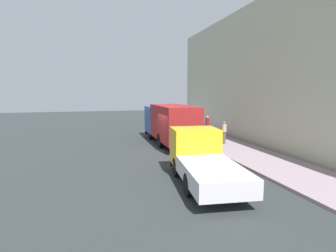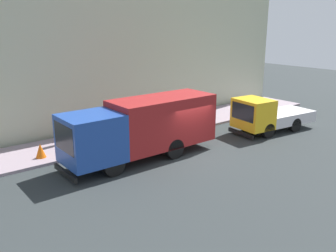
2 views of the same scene
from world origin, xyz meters
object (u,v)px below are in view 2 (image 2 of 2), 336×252
at_px(large_utility_truck, 143,126).
at_px(traffic_cone_orange, 41,150).
at_px(pedestrian_standing, 106,128).
at_px(pedestrian_third, 133,119).
at_px(pedestrian_walking, 60,129).
at_px(small_flatbed_truck, 267,116).

bearing_deg(large_utility_truck, traffic_cone_orange, 54.66).
height_order(pedestrian_standing, pedestrian_third, pedestrian_standing).
xyz_separation_m(large_utility_truck, pedestrian_walking, (4.35, 2.59, -0.66)).
relative_size(large_utility_truck, pedestrian_standing, 4.69).
bearing_deg(pedestrian_standing, large_utility_truck, -37.10).
distance_m(large_utility_truck, pedestrian_standing, 2.90).
bearing_deg(small_flatbed_truck, traffic_cone_orange, 79.36).
bearing_deg(pedestrian_third, small_flatbed_truck, -59.40).
height_order(large_utility_truck, small_flatbed_truck, large_utility_truck).
distance_m(small_flatbed_truck, pedestrian_walking, 12.60).
bearing_deg(traffic_cone_orange, large_utility_truck, -125.29).
bearing_deg(large_utility_truck, pedestrian_third, -26.32).
distance_m(pedestrian_walking, traffic_cone_orange, 2.19).
distance_m(pedestrian_walking, pedestrian_third, 4.47).
distance_m(pedestrian_standing, traffic_cone_orange, 3.69).
xyz_separation_m(large_utility_truck, pedestrian_standing, (2.77, 0.57, -0.63)).
relative_size(pedestrian_walking, pedestrian_third, 1.02).
bearing_deg(traffic_cone_orange, pedestrian_standing, -93.36).
height_order(pedestrian_standing, traffic_cone_orange, pedestrian_standing).
height_order(pedestrian_walking, traffic_cone_orange, pedestrian_walking).
bearing_deg(pedestrian_third, pedestrian_walking, 146.41).
height_order(pedestrian_walking, pedestrian_standing, pedestrian_standing).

